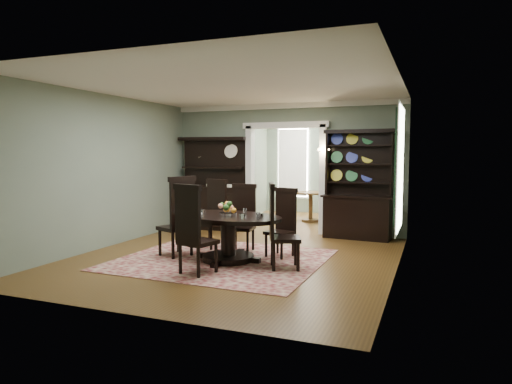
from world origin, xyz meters
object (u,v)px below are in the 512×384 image
Objects in this scene: dining_table at (228,229)px; sideboard at (212,197)px; parlor_table at (311,202)px; welsh_dresser at (358,199)px.

sideboard reaches higher than dining_table.
parlor_table is at bearing 99.27° from dining_table.
welsh_dresser is 2.52m from parlor_table.
dining_table is at bearing -63.89° from sideboard.
parlor_table is at bearing 39.25° from sideboard.
sideboard is at bearing 132.91° from dining_table.
sideboard is 0.95× the size of welsh_dresser.
sideboard is at bearing -135.39° from parlor_table.
welsh_dresser is 2.71× the size of parlor_table.
parlor_table is at bearing 133.08° from welsh_dresser.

